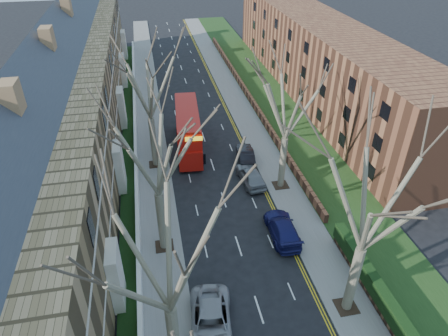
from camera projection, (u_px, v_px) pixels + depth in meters
pavement_left at (149, 118)px, 49.92m from camera, size 3.00×102.00×0.12m
pavement_right at (242, 110)px, 51.87m from camera, size 3.00×102.00×0.12m
terrace_left at (68, 110)px, 39.11m from camera, size 9.70×78.00×13.60m
flats_right at (318, 58)px, 54.30m from camera, size 13.97×54.00×10.00m
front_wall_left at (136, 147)px, 42.79m from camera, size 0.30×78.00×1.00m
grass_verge_right at (275, 107)px, 52.55m from camera, size 6.00×102.00×0.06m
tree_left_mid at (163, 249)px, 17.72m from camera, size 10.50×10.50×14.71m
tree_left_far at (153, 145)px, 26.08m from camera, size 10.15×10.15×14.22m
tree_left_dist at (146, 76)px, 35.73m from camera, size 10.50×10.50×14.71m
tree_right_mid at (376, 193)px, 21.21m from camera, size 10.50×10.50×14.71m
tree_right_far at (289, 95)px, 32.85m from camera, size 10.15×10.15×14.22m
double_decker_bus at (188, 131)px, 42.73m from camera, size 3.22×10.57×4.38m
car_left_far at (211, 323)px, 24.63m from camera, size 3.33×5.93×1.57m
car_right_near at (282, 228)px, 31.87m from camera, size 2.26×5.23×1.50m
car_right_mid at (251, 175)px, 38.05m from camera, size 2.29×4.81×1.59m
car_right_far at (245, 155)px, 41.34m from camera, size 2.01×4.58×1.46m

